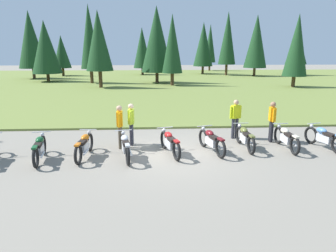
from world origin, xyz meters
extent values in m
plane|color=gray|center=(0.00, 0.00, 0.00)|extent=(140.00, 140.00, 0.00)
cube|color=olive|center=(0.00, 25.65, 0.05)|extent=(80.00, 44.00, 0.10)
cylinder|color=#47331E|center=(-15.87, 30.79, 0.72)|extent=(0.36, 0.36, 1.44)
cone|color=#193D1E|center=(-15.87, 30.79, 5.02)|extent=(3.41, 3.41, 7.16)
cylinder|color=#47331E|center=(0.13, 24.52, 0.66)|extent=(0.36, 0.36, 1.31)
cone|color=#193D1E|center=(0.13, 24.52, 4.88)|extent=(3.48, 3.48, 7.13)
cylinder|color=#47331E|center=(13.74, 19.48, 0.59)|extent=(0.36, 0.36, 1.19)
cone|color=#193D1E|center=(13.74, 19.48, 4.17)|extent=(2.35, 2.35, 5.96)
cylinder|color=#47331E|center=(20.86, 34.22, 0.86)|extent=(0.36, 0.36, 1.73)
cone|color=#193D1E|center=(20.86, 34.22, 4.14)|extent=(3.05, 3.05, 4.83)
cylinder|color=#47331E|center=(7.63, 37.75, 0.65)|extent=(0.36, 0.36, 1.30)
cone|color=#193D1E|center=(7.63, 37.75, 4.60)|extent=(3.03, 3.03, 6.60)
cylinder|color=#47331E|center=(-13.31, 35.22, 0.61)|extent=(0.36, 0.36, 1.22)
cone|color=#193D1E|center=(-13.31, 35.22, 3.51)|extent=(2.53, 2.53, 4.58)
cylinder|color=#47331E|center=(10.67, 34.86, 0.85)|extent=(0.36, 0.36, 1.70)
cone|color=#193D1E|center=(10.67, 34.86, 5.42)|extent=(2.54, 2.54, 7.45)
cylinder|color=#47331E|center=(-7.22, 24.49, 0.85)|extent=(0.36, 0.36, 1.70)
cone|color=#193D1E|center=(-7.22, 24.49, 5.13)|extent=(2.18, 2.18, 6.86)
cylinder|color=#47331E|center=(14.33, 33.09, 0.64)|extent=(0.36, 0.36, 1.29)
cone|color=#193D1E|center=(14.33, 33.09, 4.93)|extent=(3.22, 3.22, 7.27)
cylinder|color=#47331E|center=(-5.56, 20.14, 0.87)|extent=(0.36, 0.36, 1.75)
cone|color=#193D1E|center=(-5.56, 20.14, 4.60)|extent=(2.62, 2.62, 5.69)
cylinder|color=#47331E|center=(-12.73, 26.65, 0.53)|extent=(0.36, 0.36, 1.06)
cone|color=#193D1E|center=(-12.73, 26.65, 4.07)|extent=(3.40, 3.40, 6.02)
cylinder|color=#47331E|center=(-1.79, 36.65, 0.56)|extent=(0.36, 0.36, 1.11)
cone|color=#193D1E|center=(-1.79, 36.65, 4.07)|extent=(2.69, 2.69, 5.92)
cylinder|color=#47331E|center=(1.67, 21.70, 0.69)|extent=(0.36, 0.36, 1.39)
cone|color=#193D1E|center=(1.67, 21.70, 4.35)|extent=(2.13, 2.13, 5.92)
cylinder|color=#47331E|center=(10.18, 45.48, 0.79)|extent=(0.36, 0.36, 1.59)
cone|color=#193D1E|center=(10.18, 45.48, 4.92)|extent=(2.08, 2.08, 6.67)
torus|color=black|center=(-4.57, 0.26, 0.35)|extent=(0.21, 0.71, 0.70)
torus|color=black|center=(-4.35, -1.13, 0.35)|extent=(0.21, 0.71, 0.70)
cube|color=silver|center=(-4.46, -0.44, 0.40)|extent=(0.30, 0.66, 0.28)
ellipsoid|color=#144C23|center=(-4.49, -0.26, 0.68)|extent=(0.33, 0.51, 0.22)
cube|color=black|center=(-4.42, -0.65, 0.62)|extent=(0.29, 0.51, 0.10)
cube|color=#144C23|center=(-4.35, -1.13, 0.69)|extent=(0.19, 0.34, 0.06)
cylinder|color=silver|center=(-4.55, 0.16, 0.86)|extent=(0.62, 0.13, 0.03)
sphere|color=silver|center=(-4.57, 0.28, 0.73)|extent=(0.14, 0.14, 0.14)
cylinder|color=silver|center=(-4.27, -0.71, 0.30)|extent=(0.16, 0.55, 0.07)
torus|color=black|center=(-2.94, 0.49, 0.35)|extent=(0.15, 0.71, 0.70)
torus|color=black|center=(-3.05, -0.91, 0.35)|extent=(0.15, 0.71, 0.70)
cube|color=silver|center=(-3.00, -0.21, 0.40)|extent=(0.25, 0.65, 0.28)
ellipsoid|color=orange|center=(-2.98, -0.03, 0.68)|extent=(0.30, 0.50, 0.22)
cube|color=black|center=(-3.01, -0.43, 0.62)|extent=(0.26, 0.50, 0.10)
cube|color=orange|center=(-3.05, -0.91, 0.69)|extent=(0.16, 0.33, 0.06)
cylinder|color=silver|center=(-2.95, 0.39, 0.86)|extent=(0.62, 0.08, 0.03)
sphere|color=silver|center=(-2.94, 0.51, 0.73)|extent=(0.14, 0.14, 0.14)
cylinder|color=silver|center=(-2.88, -0.52, 0.30)|extent=(0.11, 0.55, 0.07)
torus|color=black|center=(-1.67, 0.31, 0.35)|extent=(0.22, 0.71, 0.70)
torus|color=black|center=(-1.42, -1.07, 0.35)|extent=(0.22, 0.71, 0.70)
cube|color=silver|center=(-1.54, -0.38, 0.40)|extent=(0.31, 0.67, 0.28)
ellipsoid|color=#B7B7BC|center=(-1.58, -0.20, 0.68)|extent=(0.34, 0.52, 0.22)
cube|color=black|center=(-1.50, -0.60, 0.62)|extent=(0.30, 0.51, 0.10)
cube|color=#B7B7BC|center=(-1.42, -1.07, 0.69)|extent=(0.19, 0.34, 0.06)
cylinder|color=silver|center=(-1.65, 0.21, 0.86)|extent=(0.62, 0.14, 0.03)
sphere|color=silver|center=(-1.67, 0.33, 0.73)|extent=(0.14, 0.14, 0.14)
cylinder|color=silver|center=(-1.35, -0.65, 0.30)|extent=(0.17, 0.55, 0.07)
torus|color=black|center=(-0.15, 0.63, 0.35)|extent=(0.28, 0.70, 0.70)
torus|color=black|center=(0.22, -0.72, 0.35)|extent=(0.28, 0.70, 0.70)
cube|color=silver|center=(0.03, -0.05, 0.40)|extent=(0.36, 0.67, 0.28)
ellipsoid|color=#AD1919|center=(-0.01, 0.12, 0.68)|extent=(0.38, 0.53, 0.22)
cube|color=black|center=(0.09, -0.26, 0.62)|extent=(0.34, 0.52, 0.10)
cube|color=#AD1919|center=(0.22, -0.72, 0.69)|extent=(0.22, 0.35, 0.06)
cylinder|color=silver|center=(-0.12, 0.53, 0.86)|extent=(0.61, 0.19, 0.03)
sphere|color=silver|center=(-0.16, 0.65, 0.73)|extent=(0.14, 0.14, 0.14)
cylinder|color=silver|center=(0.25, -0.30, 0.30)|extent=(0.21, 0.55, 0.07)
torus|color=black|center=(1.39, 0.78, 0.35)|extent=(0.29, 0.70, 0.70)
torus|color=black|center=(1.77, -0.56, 0.35)|extent=(0.29, 0.70, 0.70)
cube|color=silver|center=(1.58, 0.11, 0.40)|extent=(0.37, 0.67, 0.28)
ellipsoid|color=maroon|center=(1.53, 0.28, 0.68)|extent=(0.38, 0.53, 0.22)
cube|color=black|center=(1.64, -0.10, 0.62)|extent=(0.34, 0.52, 0.10)
cube|color=maroon|center=(1.77, -0.56, 0.69)|extent=(0.22, 0.35, 0.06)
cylinder|color=silver|center=(1.42, 0.69, 0.86)|extent=(0.61, 0.20, 0.03)
sphere|color=silver|center=(1.39, 0.80, 0.73)|extent=(0.14, 0.14, 0.14)
cylinder|color=silver|center=(1.80, -0.14, 0.30)|extent=(0.22, 0.55, 0.07)
torus|color=black|center=(2.93, 1.16, 0.35)|extent=(0.12, 0.70, 0.70)
torus|color=black|center=(2.97, -0.24, 0.35)|extent=(0.12, 0.70, 0.70)
cube|color=silver|center=(2.95, 0.46, 0.40)|extent=(0.22, 0.65, 0.28)
ellipsoid|color=brown|center=(2.95, 0.64, 0.68)|extent=(0.27, 0.49, 0.22)
cube|color=black|center=(2.96, 0.24, 0.62)|extent=(0.23, 0.49, 0.10)
cube|color=brown|center=(2.97, -0.24, 0.69)|extent=(0.15, 0.32, 0.06)
cylinder|color=silver|center=(2.94, 1.06, 0.86)|extent=(0.62, 0.05, 0.03)
sphere|color=silver|center=(2.93, 1.18, 0.73)|extent=(0.14, 0.14, 0.14)
cylinder|color=silver|center=(3.10, 0.17, 0.30)|extent=(0.09, 0.55, 0.07)
torus|color=black|center=(4.49, 1.01, 0.35)|extent=(0.11, 0.70, 0.70)
torus|color=black|center=(4.52, -0.39, 0.35)|extent=(0.11, 0.70, 0.70)
cube|color=silver|center=(4.50, 0.31, 0.40)|extent=(0.21, 0.64, 0.28)
ellipsoid|color=beige|center=(4.50, 0.49, 0.68)|extent=(0.27, 0.48, 0.22)
cube|color=black|center=(4.51, 0.09, 0.62)|extent=(0.23, 0.48, 0.10)
cube|color=beige|center=(4.52, -0.39, 0.69)|extent=(0.15, 0.32, 0.06)
cylinder|color=silver|center=(4.49, 0.91, 0.86)|extent=(0.62, 0.04, 0.03)
sphere|color=silver|center=(4.49, 1.03, 0.73)|extent=(0.14, 0.14, 0.14)
cylinder|color=silver|center=(4.65, 0.01, 0.30)|extent=(0.08, 0.55, 0.07)
torus|color=black|center=(5.82, 0.95, 0.35)|extent=(0.26, 0.70, 0.70)
cube|color=silver|center=(5.98, 0.27, 0.40)|extent=(0.34, 0.67, 0.28)
ellipsoid|color=#598CC6|center=(5.94, 0.45, 0.68)|extent=(0.36, 0.53, 0.22)
cube|color=black|center=(6.03, 0.06, 0.62)|extent=(0.33, 0.52, 0.10)
cylinder|color=silver|center=(5.84, 0.86, 0.86)|extent=(0.61, 0.17, 0.03)
sphere|color=silver|center=(5.81, 0.97, 0.73)|extent=(0.14, 0.14, 0.14)
cylinder|color=silver|center=(6.19, 0.01, 0.30)|extent=(0.20, 0.55, 0.07)
cylinder|color=#4C4233|center=(-1.83, 0.71, 0.44)|extent=(0.14, 0.14, 0.88)
cylinder|color=#4C4233|center=(-1.83, 0.89, 0.44)|extent=(0.14, 0.14, 0.88)
cube|color=orange|center=(-1.83, 0.80, 1.16)|extent=(0.23, 0.37, 0.56)
sphere|color=tan|center=(-1.83, 0.80, 1.56)|extent=(0.22, 0.22, 0.22)
cylinder|color=orange|center=(-1.82, 0.57, 1.14)|extent=(0.09, 0.09, 0.52)
cylinder|color=orange|center=(-1.84, 1.03, 1.14)|extent=(0.09, 0.09, 0.52)
cylinder|color=#2D2D38|center=(3.03, 1.93, 0.44)|extent=(0.14, 0.14, 0.88)
cylinder|color=#2D2D38|center=(2.86, 1.87, 0.44)|extent=(0.14, 0.14, 0.88)
cube|color=#D8EA19|center=(2.95, 1.90, 1.16)|extent=(0.41, 0.32, 0.56)
sphere|color=tan|center=(2.95, 1.90, 1.56)|extent=(0.22, 0.22, 0.22)
cylinder|color=#D8EA19|center=(3.17, 1.97, 1.14)|extent=(0.09, 0.09, 0.52)
cylinder|color=#D8EA19|center=(2.73, 1.83, 1.14)|extent=(0.09, 0.09, 0.52)
cylinder|color=#2D2D38|center=(-1.42, 1.27, 0.44)|extent=(0.14, 0.14, 0.88)
cylinder|color=#2D2D38|center=(-1.43, 1.09, 0.44)|extent=(0.14, 0.14, 0.88)
cube|color=#C6E52D|center=(-1.42, 1.18, 1.16)|extent=(0.24, 0.37, 0.56)
sphere|color=beige|center=(-1.42, 1.18, 1.56)|extent=(0.22, 0.22, 0.22)
cylinder|color=#C6E52D|center=(-1.41, 1.41, 1.14)|extent=(0.09, 0.09, 0.52)
cylinder|color=#C6E52D|center=(-1.43, 0.95, 1.14)|extent=(0.09, 0.09, 0.52)
cylinder|color=black|center=(4.29, 1.22, 0.44)|extent=(0.14, 0.14, 0.88)
cylinder|color=black|center=(4.32, 1.40, 0.44)|extent=(0.14, 0.14, 0.88)
cube|color=orange|center=(4.30, 1.31, 1.16)|extent=(0.27, 0.39, 0.56)
sphere|color=#9E7051|center=(4.30, 1.31, 1.56)|extent=(0.22, 0.22, 0.22)
cylinder|color=orange|center=(4.27, 1.08, 1.14)|extent=(0.09, 0.09, 0.52)
cylinder|color=orange|center=(4.34, 1.54, 1.14)|extent=(0.09, 0.09, 0.52)
camera|label=1|loc=(-0.65, -10.57, 3.68)|focal=32.60mm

